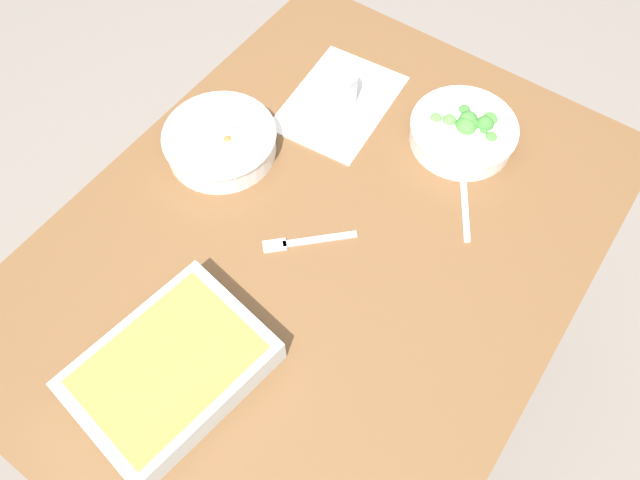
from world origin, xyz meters
TOP-DOWN VIEW (x-y plane):
  - ground_plane at (0.00, 0.00)m, footprint 6.00×6.00m
  - dining_table at (0.00, 0.00)m, footprint 1.20×0.90m
  - placemat at (-0.30, -0.16)m, footprint 0.30×0.22m
  - stew_bowl at (-0.06, -0.29)m, footprint 0.23×0.23m
  - broccoli_bowl at (-0.36, 0.10)m, footprint 0.22×0.22m
  - baking_dish at (0.35, -0.05)m, footprint 0.33×0.26m
  - drink_cup at (-0.30, -0.16)m, footprint 0.07×0.07m
  - spoon_by_stew at (-0.03, -0.26)m, footprint 0.14×0.14m
  - spoon_by_broccoli at (-0.25, 0.17)m, footprint 0.16×0.11m
  - fork_on_table at (0.02, -0.02)m, footprint 0.14×0.14m

SIDE VIEW (x-z plane):
  - ground_plane at x=0.00m, z-range 0.00..0.00m
  - dining_table at x=0.00m, z-range 0.28..1.02m
  - placemat at x=-0.30m, z-range 0.74..0.74m
  - fork_on_table at x=0.02m, z-range 0.74..0.75m
  - spoon_by_stew at x=-0.03m, z-range 0.74..0.75m
  - spoon_by_broccoli at x=-0.25m, z-range 0.74..0.75m
  - broccoli_bowl at x=-0.36m, z-range 0.74..0.80m
  - stew_bowl at x=-0.06m, z-range 0.74..0.80m
  - baking_dish at x=0.35m, z-range 0.74..0.80m
  - drink_cup at x=-0.30m, z-range 0.74..0.82m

